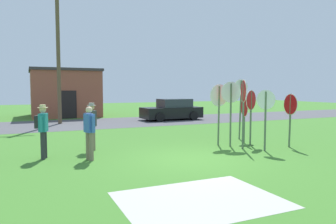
% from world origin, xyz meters
% --- Properties ---
extents(ground_plane, '(80.00, 80.00, 0.00)m').
position_xyz_m(ground_plane, '(0.00, 0.00, 0.00)').
color(ground_plane, '#3D7528').
extents(street_asphalt, '(60.00, 6.40, 0.01)m').
position_xyz_m(street_asphalt, '(0.00, 11.79, 0.00)').
color(street_asphalt, '#4C4C51').
rests_on(street_asphalt, ground).
extents(concrete_path, '(3.20, 2.40, 0.01)m').
position_xyz_m(concrete_path, '(-1.61, -3.34, 0.00)').
color(concrete_path, '#ADAAA3').
rests_on(concrete_path, ground).
extents(building_background, '(5.33, 5.62, 3.81)m').
position_xyz_m(building_background, '(-1.88, 18.50, 1.91)').
color(building_background, brown).
rests_on(building_background, ground).
extents(utility_pole, '(1.80, 0.24, 8.60)m').
position_xyz_m(utility_pole, '(-2.84, 12.51, 4.48)').
color(utility_pole, brown).
rests_on(utility_pole, ground).
extents(parked_car_on_street, '(4.37, 2.14, 1.51)m').
position_xyz_m(parked_car_on_street, '(4.81, 11.87, 0.69)').
color(parked_car_on_street, black).
rests_on(parked_car_on_street, ground).
extents(stop_sign_center_cluster, '(0.73, 0.34, 2.19)m').
position_xyz_m(stop_sign_center_cluster, '(3.31, 1.23, 1.50)').
color(stop_sign_center_cluster, '#51664C').
rests_on(stop_sign_center_cluster, ground).
extents(stop_sign_rear_left, '(0.25, 0.77, 1.87)m').
position_xyz_m(stop_sign_rear_left, '(3.40, 1.76, 1.27)').
color(stop_sign_rear_left, '#51664C').
rests_on(stop_sign_rear_left, ground).
extents(stop_sign_leaning_left, '(0.87, 0.14, 2.42)m').
position_xyz_m(stop_sign_leaning_left, '(2.17, 1.78, 1.68)').
color(stop_sign_leaning_left, '#51664C').
rests_on(stop_sign_leaning_left, ground).
extents(stop_sign_tallest, '(0.36, 0.78, 2.58)m').
position_xyz_m(stop_sign_tallest, '(2.57, 0.75, 1.79)').
color(stop_sign_tallest, '#51664C').
rests_on(stop_sign_tallest, ground).
extents(stop_sign_nearest, '(0.78, 0.22, 2.51)m').
position_xyz_m(stop_sign_nearest, '(2.46, 1.39, 1.73)').
color(stop_sign_nearest, '#51664C').
rests_on(stop_sign_nearest, ground).
extents(stop_sign_low_front, '(0.71, 0.18, 2.66)m').
position_xyz_m(stop_sign_low_front, '(3.85, 2.62, 1.79)').
color(stop_sign_low_front, '#51664C').
rests_on(stop_sign_low_front, ground).
extents(stop_sign_rear_right, '(0.33, 0.62, 2.20)m').
position_xyz_m(stop_sign_rear_right, '(3.05, 0.10, 1.49)').
color(stop_sign_rear_right, '#51664C').
rests_on(stop_sign_rear_right, ground).
extents(stop_sign_leaning_right, '(0.16, 0.82, 2.06)m').
position_xyz_m(stop_sign_leaning_right, '(4.44, 0.31, 1.41)').
color(stop_sign_leaning_right, '#51664C').
rests_on(stop_sign_leaning_right, ground).
extents(person_with_sunhat, '(0.46, 0.49, 1.74)m').
position_xyz_m(person_with_sunhat, '(-2.65, 2.69, 1.01)').
color(person_with_sunhat, '#7A6B56').
rests_on(person_with_sunhat, ground).
extents(person_in_blue, '(0.32, 0.55, 1.69)m').
position_xyz_m(person_in_blue, '(-2.98, 1.20, 0.95)').
color(person_in_blue, '#7A6B56').
rests_on(person_in_blue, ground).
extents(person_in_dark_shirt, '(0.43, 0.55, 1.74)m').
position_xyz_m(person_in_dark_shirt, '(-4.31, 2.00, 1.01)').
color(person_in_dark_shirt, '#2D2D33').
rests_on(person_in_dark_shirt, ground).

